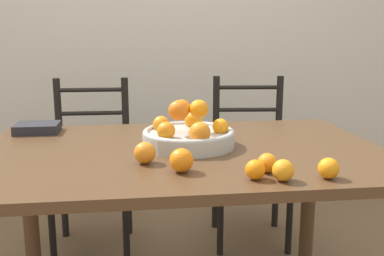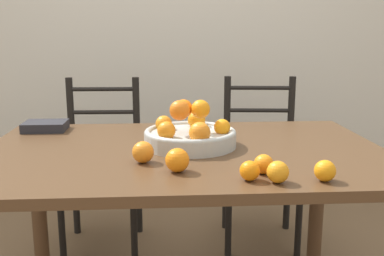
{
  "view_description": "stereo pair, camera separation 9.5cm",
  "coord_description": "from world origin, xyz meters",
  "px_view_note": "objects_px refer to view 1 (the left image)",
  "views": [
    {
      "loc": [
        -0.17,
        -1.62,
        1.21
      ],
      "look_at": [
        0.02,
        -0.07,
        0.87
      ],
      "focal_mm": 42.0,
      "sensor_mm": 36.0,
      "label": 1
    },
    {
      "loc": [
        -0.08,
        -1.63,
        1.21
      ],
      "look_at": [
        0.02,
        -0.07,
        0.87
      ],
      "focal_mm": 42.0,
      "sensor_mm": 36.0,
      "label": 2
    }
  ],
  "objects_px": {
    "orange_loose_1": "(145,153)",
    "orange_loose_2": "(267,163)",
    "orange_loose_3": "(329,168)",
    "chair_left": "(92,166)",
    "fruit_bowl": "(188,133)",
    "chair_right": "(250,161)",
    "orange_loose_0": "(181,160)",
    "orange_loose_4": "(255,170)",
    "book_stack": "(37,128)",
    "orange_loose_5": "(283,170)"
  },
  "relations": [
    {
      "from": "orange_loose_1",
      "to": "orange_loose_2",
      "type": "relative_size",
      "value": 1.19
    },
    {
      "from": "orange_loose_3",
      "to": "chair_left",
      "type": "height_order",
      "value": "chair_left"
    },
    {
      "from": "fruit_bowl",
      "to": "chair_left",
      "type": "height_order",
      "value": "fruit_bowl"
    },
    {
      "from": "fruit_bowl",
      "to": "chair_right",
      "type": "relative_size",
      "value": 0.37
    },
    {
      "from": "orange_loose_0",
      "to": "orange_loose_4",
      "type": "relative_size",
      "value": 1.27
    },
    {
      "from": "orange_loose_1",
      "to": "book_stack",
      "type": "bearing_deg",
      "value": 130.61
    },
    {
      "from": "orange_loose_5",
      "to": "book_stack",
      "type": "relative_size",
      "value": 0.36
    },
    {
      "from": "fruit_bowl",
      "to": "book_stack",
      "type": "distance_m",
      "value": 0.7
    },
    {
      "from": "orange_loose_0",
      "to": "chair_left",
      "type": "bearing_deg",
      "value": 109.4
    },
    {
      "from": "chair_right",
      "to": "book_stack",
      "type": "bearing_deg",
      "value": -150.86
    },
    {
      "from": "orange_loose_4",
      "to": "orange_loose_5",
      "type": "bearing_deg",
      "value": -17.83
    },
    {
      "from": "orange_loose_4",
      "to": "book_stack",
      "type": "distance_m",
      "value": 1.07
    },
    {
      "from": "orange_loose_1",
      "to": "orange_loose_5",
      "type": "relative_size",
      "value": 1.12
    },
    {
      "from": "orange_loose_0",
      "to": "orange_loose_4",
      "type": "height_order",
      "value": "orange_loose_0"
    },
    {
      "from": "orange_loose_4",
      "to": "book_stack",
      "type": "xyz_separation_m",
      "value": [
        -0.78,
        0.74,
        -0.01
      ]
    },
    {
      "from": "chair_right",
      "to": "orange_loose_4",
      "type": "bearing_deg",
      "value": -98.56
    },
    {
      "from": "orange_loose_3",
      "to": "chair_left",
      "type": "relative_size",
      "value": 0.07
    },
    {
      "from": "chair_right",
      "to": "orange_loose_1",
      "type": "bearing_deg",
      "value": -116.45
    },
    {
      "from": "orange_loose_0",
      "to": "orange_loose_5",
      "type": "xyz_separation_m",
      "value": [
        0.29,
        -0.12,
        -0.01
      ]
    },
    {
      "from": "orange_loose_0",
      "to": "book_stack",
      "type": "xyz_separation_m",
      "value": [
        -0.57,
        0.64,
        -0.02
      ]
    },
    {
      "from": "orange_loose_3",
      "to": "orange_loose_2",
      "type": "bearing_deg",
      "value": 153.77
    },
    {
      "from": "orange_loose_2",
      "to": "chair_left",
      "type": "relative_size",
      "value": 0.06
    },
    {
      "from": "fruit_bowl",
      "to": "orange_loose_4",
      "type": "bearing_deg",
      "value": -69.79
    },
    {
      "from": "orange_loose_1",
      "to": "orange_loose_5",
      "type": "xyz_separation_m",
      "value": [
        0.4,
        -0.23,
        -0.0
      ]
    },
    {
      "from": "orange_loose_1",
      "to": "orange_loose_5",
      "type": "distance_m",
      "value": 0.46
    },
    {
      "from": "orange_loose_5",
      "to": "orange_loose_0",
      "type": "bearing_deg",
      "value": 156.92
    },
    {
      "from": "orange_loose_0",
      "to": "orange_loose_5",
      "type": "relative_size",
      "value": 1.16
    },
    {
      "from": "orange_loose_5",
      "to": "book_stack",
      "type": "xyz_separation_m",
      "value": [
        -0.85,
        0.76,
        -0.01
      ]
    },
    {
      "from": "orange_loose_0",
      "to": "orange_loose_4",
      "type": "bearing_deg",
      "value": -24.92
    },
    {
      "from": "book_stack",
      "to": "orange_loose_2",
      "type": "bearing_deg",
      "value": -39.06
    },
    {
      "from": "fruit_bowl",
      "to": "orange_loose_3",
      "type": "distance_m",
      "value": 0.57
    },
    {
      "from": "orange_loose_0",
      "to": "chair_right",
      "type": "bearing_deg",
      "value": 65.06
    },
    {
      "from": "orange_loose_0",
      "to": "orange_loose_3",
      "type": "distance_m",
      "value": 0.45
    },
    {
      "from": "fruit_bowl",
      "to": "orange_loose_3",
      "type": "xyz_separation_m",
      "value": [
        0.37,
        -0.43,
        -0.02
      ]
    },
    {
      "from": "orange_loose_0",
      "to": "orange_loose_3",
      "type": "relative_size",
      "value": 1.19
    },
    {
      "from": "orange_loose_0",
      "to": "orange_loose_3",
      "type": "xyz_separation_m",
      "value": [
        0.43,
        -0.12,
        -0.01
      ]
    },
    {
      "from": "orange_loose_2",
      "to": "orange_loose_1",
      "type": "bearing_deg",
      "value": 158.95
    },
    {
      "from": "orange_loose_4",
      "to": "chair_left",
      "type": "height_order",
      "value": "chair_left"
    },
    {
      "from": "orange_loose_3",
      "to": "chair_right",
      "type": "height_order",
      "value": "chair_right"
    },
    {
      "from": "orange_loose_1",
      "to": "orange_loose_5",
      "type": "bearing_deg",
      "value": -30.05
    },
    {
      "from": "book_stack",
      "to": "fruit_bowl",
      "type": "bearing_deg",
      "value": -27.44
    },
    {
      "from": "orange_loose_2",
      "to": "orange_loose_4",
      "type": "bearing_deg",
      "value": -132.4
    },
    {
      "from": "book_stack",
      "to": "orange_loose_4",
      "type": "bearing_deg",
      "value": -43.47
    },
    {
      "from": "orange_loose_4",
      "to": "chair_right",
      "type": "distance_m",
      "value": 1.29
    },
    {
      "from": "orange_loose_5",
      "to": "chair_left",
      "type": "relative_size",
      "value": 0.07
    },
    {
      "from": "orange_loose_0",
      "to": "orange_loose_5",
      "type": "height_order",
      "value": "orange_loose_0"
    },
    {
      "from": "orange_loose_5",
      "to": "chair_right",
      "type": "height_order",
      "value": "chair_right"
    },
    {
      "from": "orange_loose_0",
      "to": "orange_loose_2",
      "type": "xyz_separation_m",
      "value": [
        0.27,
        -0.04,
        -0.01
      ]
    },
    {
      "from": "orange_loose_5",
      "to": "orange_loose_3",
      "type": "bearing_deg",
      "value": 1.98
    },
    {
      "from": "orange_loose_0",
      "to": "chair_left",
      "type": "height_order",
      "value": "chair_left"
    }
  ]
}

